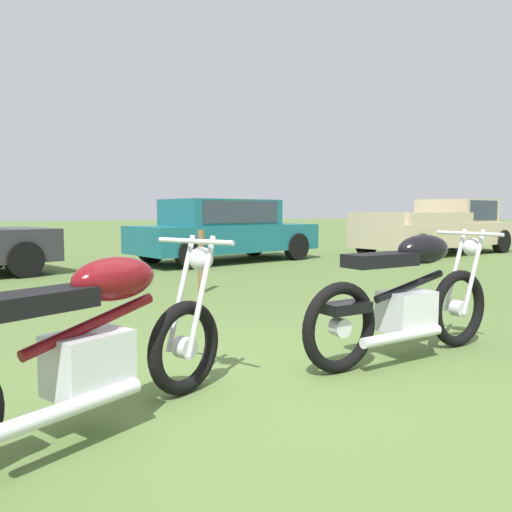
{
  "coord_description": "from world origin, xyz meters",
  "views": [
    {
      "loc": [
        -1.68,
        -2.88,
        1.18
      ],
      "look_at": [
        0.77,
        1.81,
        0.7
      ],
      "focal_mm": 35.6,
      "sensor_mm": 36.0,
      "label": 1
    }
  ],
  "objects_px": {
    "car_teal": "(224,227)",
    "pickup_truck_beige": "(443,226)",
    "motorcycle_black": "(407,297)",
    "motorcycle_maroon": "(90,345)",
    "fence_post_wooden": "(201,261)"
  },
  "relations": [
    {
      "from": "car_teal",
      "to": "pickup_truck_beige",
      "type": "xyz_separation_m",
      "value": [
        6.17,
        -0.8,
        -0.05
      ]
    },
    {
      "from": "motorcycle_black",
      "to": "fence_post_wooden",
      "type": "bearing_deg",
      "value": 89.4
    },
    {
      "from": "pickup_truck_beige",
      "to": "fence_post_wooden",
      "type": "height_order",
      "value": "pickup_truck_beige"
    },
    {
      "from": "motorcycle_black",
      "to": "fence_post_wooden",
      "type": "xyz_separation_m",
      "value": [
        -0.25,
        3.8,
        -0.04
      ]
    },
    {
      "from": "fence_post_wooden",
      "to": "motorcycle_maroon",
      "type": "bearing_deg",
      "value": -118.79
    },
    {
      "from": "pickup_truck_beige",
      "to": "motorcycle_maroon",
      "type": "bearing_deg",
      "value": -154.87
    },
    {
      "from": "pickup_truck_beige",
      "to": "car_teal",
      "type": "bearing_deg",
      "value": 163.37
    },
    {
      "from": "motorcycle_maroon",
      "to": "pickup_truck_beige",
      "type": "distance_m",
      "value": 12.73
    },
    {
      "from": "motorcycle_maroon",
      "to": "fence_post_wooden",
      "type": "distance_m",
      "value": 4.62
    },
    {
      "from": "motorcycle_black",
      "to": "fence_post_wooden",
      "type": "relative_size",
      "value": 2.24
    },
    {
      "from": "motorcycle_black",
      "to": "pickup_truck_beige",
      "type": "relative_size",
      "value": 0.37
    },
    {
      "from": "car_teal",
      "to": "motorcycle_maroon",
      "type": "bearing_deg",
      "value": -131.1
    },
    {
      "from": "motorcycle_maroon",
      "to": "motorcycle_black",
      "type": "distance_m",
      "value": 2.49
    },
    {
      "from": "motorcycle_maroon",
      "to": "pickup_truck_beige",
      "type": "xyz_separation_m",
      "value": [
        10.5,
        7.18,
        0.28
      ]
    },
    {
      "from": "motorcycle_maroon",
      "to": "fence_post_wooden",
      "type": "relative_size",
      "value": 2.11
    }
  ]
}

